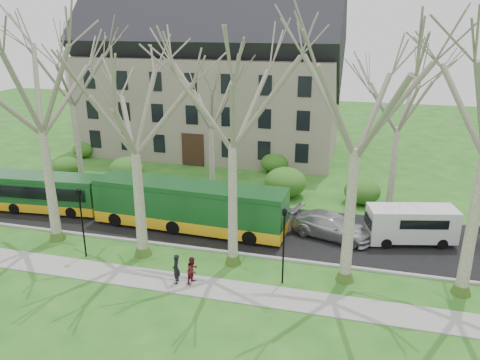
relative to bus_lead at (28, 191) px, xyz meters
name	(u,v)px	position (x,y,z in m)	size (l,w,h in m)	color
ground	(185,261)	(14.07, -4.48, -1.46)	(120.00, 120.00, 0.00)	#215E1B
sidewalk	(169,282)	(14.07, -6.98, -1.43)	(70.00, 2.00, 0.06)	gray
road	(213,223)	(14.07, 1.02, -1.43)	(80.00, 8.00, 0.06)	black
curb	(194,248)	(14.07, -2.98, -1.39)	(80.00, 0.25, 0.14)	#A5A39E
building	(211,75)	(8.07, 19.52, 6.61)	(26.50, 12.20, 16.00)	gray
tree_row_verge	(182,145)	(14.07, -4.18, 5.54)	(49.00, 7.00, 14.00)	gray
tree_row_far	(217,122)	(12.73, 6.52, 4.54)	(33.00, 7.00, 12.00)	gray
lamp_row	(177,228)	(14.07, -5.48, 1.11)	(36.22, 0.22, 4.30)	black
hedges	(192,169)	(9.40, 9.52, -0.46)	(30.60, 8.60, 2.00)	#1F5A19
bus_lead	(28,191)	(0.00, 0.00, 0.00)	(11.20, 2.33, 2.80)	#154C1F
bus_follow	(189,205)	(12.79, -0.19, 0.24)	(13.13, 2.74, 3.28)	#154C1F
sedan	(332,226)	(22.23, 0.83, -0.61)	(2.20, 5.42, 1.57)	#AAABAF
van_a	(411,225)	(27.11, 1.28, -0.22)	(5.40, 1.96, 2.36)	silver
pedestrian_a	(176,269)	(14.53, -6.98, -0.56)	(0.61, 0.40, 1.67)	black
pedestrian_b	(193,270)	(15.39, -6.76, -0.64)	(0.74, 0.58, 1.53)	maroon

